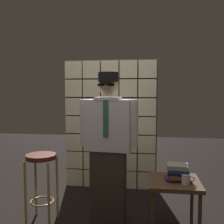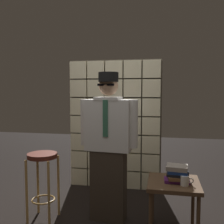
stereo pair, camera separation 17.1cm
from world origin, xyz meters
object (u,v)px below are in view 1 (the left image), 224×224
(bar_stool, at_px, (41,172))
(side_table, at_px, (174,187))
(standing_person, at_px, (108,144))
(book_stack, at_px, (178,173))
(coffee_mug, at_px, (186,179))

(bar_stool, xyz_separation_m, side_table, (1.46, -0.04, -0.09))
(side_table, bearing_deg, standing_person, 165.15)
(standing_person, height_order, book_stack, standing_person)
(book_stack, bearing_deg, coffee_mug, -50.66)
(bar_stool, bearing_deg, book_stack, -1.97)
(standing_person, xyz_separation_m, bar_stool, (-0.74, -0.15, -0.31))
(standing_person, relative_size, coffee_mug, 13.44)
(side_table, distance_m, coffee_mug, 0.19)
(side_table, xyz_separation_m, book_stack, (0.03, -0.01, 0.16))
(standing_person, bearing_deg, bar_stool, -163.71)
(bar_stool, distance_m, book_stack, 1.50)
(side_table, relative_size, coffee_mug, 4.48)
(standing_person, height_order, bar_stool, standing_person)
(standing_person, distance_m, book_stack, 0.82)
(standing_person, height_order, coffee_mug, standing_person)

